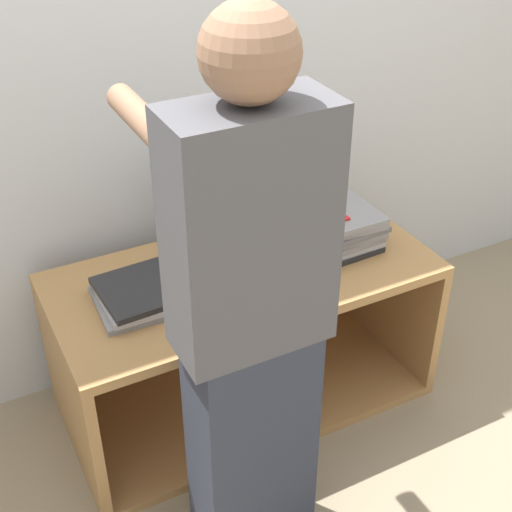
{
  "coord_description": "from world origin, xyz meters",
  "views": [
    {
      "loc": [
        -0.91,
        -1.53,
        2.01
      ],
      "look_at": [
        0.0,
        0.23,
        0.72
      ],
      "focal_mm": 50.0,
      "sensor_mm": 36.0,
      "label": 1
    }
  ],
  "objects_px": {
    "laptop_open": "(235,249)",
    "laptop_stack_right": "(330,229)",
    "person": "(250,326)",
    "laptop_stack_left": "(148,292)"
  },
  "relations": [
    {
      "from": "laptop_stack_left",
      "to": "laptop_stack_right",
      "type": "distance_m",
      "value": 0.71
    },
    {
      "from": "person",
      "to": "laptop_open",
      "type": "bearing_deg",
      "value": 67.7
    },
    {
      "from": "laptop_stack_left",
      "to": "laptop_stack_right",
      "type": "relative_size",
      "value": 1.01
    },
    {
      "from": "laptop_open",
      "to": "person",
      "type": "bearing_deg",
      "value": -112.3
    },
    {
      "from": "laptop_stack_right",
      "to": "laptop_stack_left",
      "type": "bearing_deg",
      "value": -179.42
    },
    {
      "from": "laptop_stack_left",
      "to": "person",
      "type": "relative_size",
      "value": 0.21
    },
    {
      "from": "laptop_open",
      "to": "laptop_stack_right",
      "type": "xyz_separation_m",
      "value": [
        0.36,
        -0.07,
        0.02
      ]
    },
    {
      "from": "laptop_stack_left",
      "to": "laptop_stack_right",
      "type": "bearing_deg",
      "value": 0.58
    },
    {
      "from": "laptop_stack_left",
      "to": "person",
      "type": "distance_m",
      "value": 0.6
    },
    {
      "from": "laptop_open",
      "to": "laptop_stack_left",
      "type": "relative_size",
      "value": 1.16
    }
  ]
}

